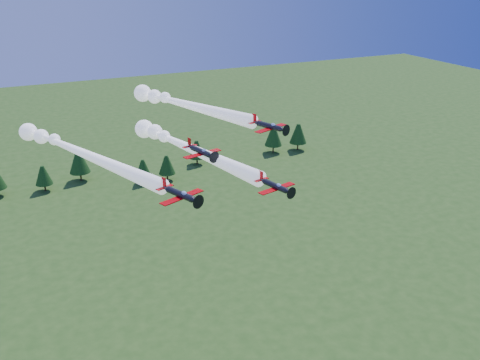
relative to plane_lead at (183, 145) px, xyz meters
name	(u,v)px	position (x,y,z in m)	size (l,w,h in m)	color
plane_lead	(183,145)	(0.00, 0.00, 0.00)	(14.92, 43.05, 3.70)	black
plane_left	(77,150)	(-17.71, 9.87, -1.55)	(23.68, 50.59, 3.70)	black
plane_right	(182,103)	(4.07, 11.97, 4.68)	(18.71, 39.22, 3.70)	black
plane_slot	(201,152)	(0.58, -7.78, 1.14)	(7.26, 8.02, 2.54)	black
treeline	(103,164)	(1.55, 98.04, -37.41)	(171.34, 20.07, 11.73)	#382314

